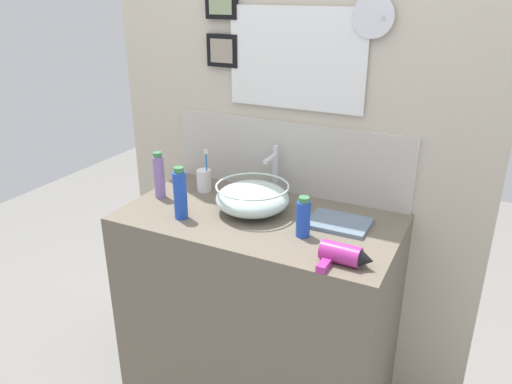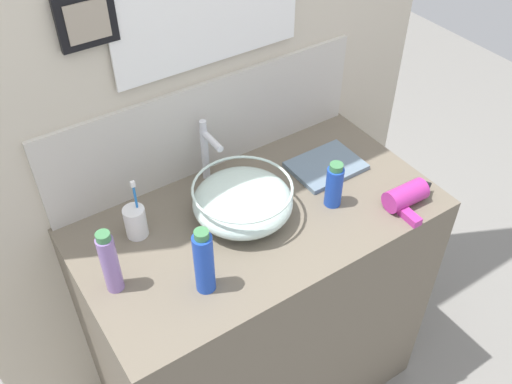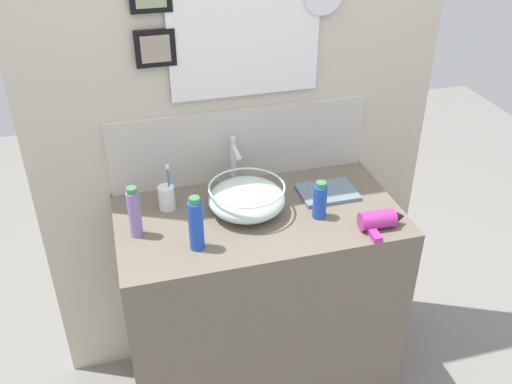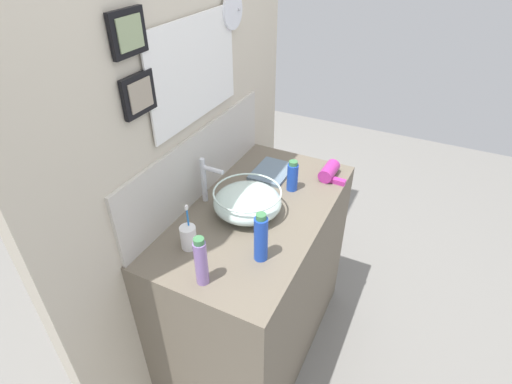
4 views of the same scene
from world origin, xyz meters
name	(u,v)px [view 2 (image 2 of 4)]	position (x,y,z in m)	size (l,w,h in m)	color
ground_plane	(259,381)	(0.00, 0.00, 0.00)	(6.00, 6.00, 0.00)	gray
vanity_counter	(259,311)	(0.00, 0.00, 0.47)	(1.07, 0.58, 0.93)	#6B6051
back_panel	(199,73)	(0.00, 0.32, 1.25)	(1.65, 0.10, 2.50)	beige
glass_bowl_sink	(243,201)	(-0.04, 0.03, 0.99)	(0.29, 0.29, 0.11)	silver
faucet	(207,148)	(-0.04, 0.23, 1.05)	(0.02, 0.11, 0.21)	silver
hair_drier	(410,195)	(0.40, -0.20, 0.96)	(0.17, 0.13, 0.07)	#B22D8C
toothbrush_cup	(136,222)	(-0.33, 0.13, 0.98)	(0.06, 0.06, 0.19)	white
shampoo_bottle	(204,262)	(-0.26, -0.14, 1.03)	(0.05, 0.05, 0.21)	blue
spray_bottle	(110,262)	(-0.46, -0.01, 1.03)	(0.05, 0.05, 0.20)	#8C6BB2
lotion_bottle	(334,185)	(0.21, -0.08, 1.00)	(0.05, 0.05, 0.15)	blue
hand_towel	(326,166)	(0.30, 0.07, 0.94)	(0.22, 0.17, 0.02)	slate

